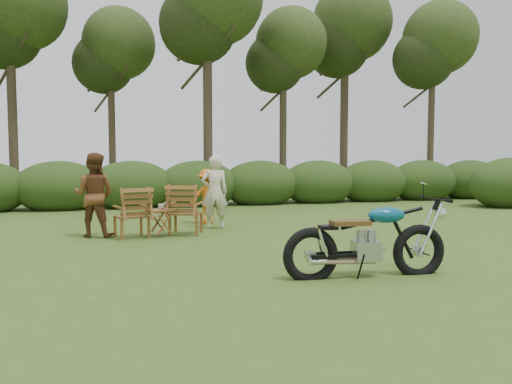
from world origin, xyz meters
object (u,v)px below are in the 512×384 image
object	(u,v)px
lawn_chair_left	(132,237)
adult_a	(215,228)
lawn_chair_right	(186,234)
side_table	(161,223)
child	(207,224)
adult_b	(95,237)
cup	(162,206)
motorcycle	(365,276)

from	to	relation	value
lawn_chair_left	adult_a	distance (m)	1.86
lawn_chair_right	side_table	xyz separation A→B (m)	(-0.49, -0.16, 0.26)
child	side_table	bearing A→B (deg)	47.66
adult_b	lawn_chair_right	bearing A→B (deg)	-165.52
side_table	cup	bearing A→B (deg)	55.58
child	motorcycle	bearing A→B (deg)	95.46
adult_b	child	xyz separation A→B (m)	(2.38, 1.20, 0.00)
cup	lawn_chair_right	bearing A→B (deg)	15.52
motorcycle	adult_a	bearing A→B (deg)	106.98
motorcycle	child	xyz separation A→B (m)	(-0.96, 5.45, 0.00)
lawn_chair_left	cup	xyz separation A→B (m)	(0.55, -0.02, 0.57)
lawn_chair_right	adult_b	bearing A→B (deg)	16.53
adult_b	child	size ratio (longest dim) A/B	1.28
motorcycle	adult_a	distance (m)	4.76
lawn_chair_left	adult_a	world-z (taller)	adult_a
motorcycle	cup	xyz separation A→B (m)	(-2.13, 3.95, 0.57)
adult_a	child	world-z (taller)	adult_a
lawn_chair_right	side_table	world-z (taller)	side_table
side_table	child	world-z (taller)	child
lawn_chair_right	lawn_chair_left	size ratio (longest dim) A/B	1.03
motorcycle	lawn_chair_left	world-z (taller)	motorcycle
adult_a	adult_b	size ratio (longest dim) A/B	0.97
motorcycle	lawn_chair_left	xyz separation A→B (m)	(-2.68, 3.97, 0.00)
motorcycle	child	bearing A→B (deg)	105.44
cup	child	world-z (taller)	cup
side_table	child	xyz separation A→B (m)	(1.18, 1.52, -0.26)
cup	adult_b	bearing A→B (deg)	166.57
lawn_chair_left	adult_b	world-z (taller)	adult_b
lawn_chair_left	cup	bearing A→B (deg)	162.66
motorcycle	side_table	bearing A→B (deg)	124.08
motorcycle	lawn_chair_right	distance (m)	4.40
adult_b	child	world-z (taller)	adult_b
child	cup	bearing A→B (deg)	47.60
lawn_chair_right	cup	distance (m)	0.75
cup	adult_a	size ratio (longest dim) A/B	0.08
adult_a	child	distance (m)	0.78
lawn_chair_right	child	xyz separation A→B (m)	(0.69, 1.36, 0.00)
side_table	adult_a	xyz separation A→B (m)	(1.19, 0.74, -0.26)
lawn_chair_right	adult_b	size ratio (longest dim) A/B	0.61
lawn_chair_right	motorcycle	bearing A→B (deg)	133.91
lawn_chair_left	side_table	size ratio (longest dim) A/B	1.81
lawn_chair_right	cup	xyz separation A→B (m)	(-0.47, -0.13, 0.57)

